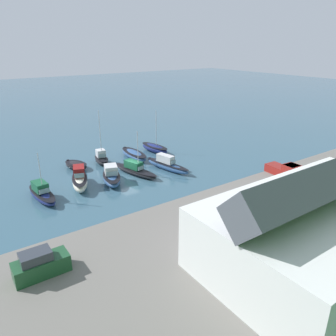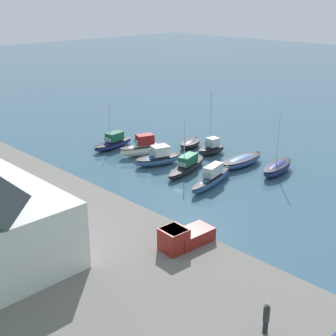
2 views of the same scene
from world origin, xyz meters
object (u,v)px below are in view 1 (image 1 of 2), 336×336
moored_boat_7 (101,159)px  moored_boat_8 (76,165)px  moored_boat_0 (167,165)px  parked_car_1 (40,265)px  moored_boat_6 (134,154)px  moored_boat_1 (135,170)px  pickup_truck_0 (285,170)px  moored_boat_4 (42,193)px  moored_boat_3 (80,180)px  moored_boat_5 (155,148)px  moored_boat_2 (111,177)px

moored_boat_7 → moored_boat_8: moored_boat_7 is taller
moored_boat_0 → parked_car_1: bearing=23.0°
moored_boat_6 → parked_car_1: (21.93, 24.41, 1.95)m
moored_boat_1 → moored_boat_8: 9.99m
moored_boat_0 → pickup_truck_0: size_ratio=1.81×
moored_boat_0 → moored_boat_7: moored_boat_7 is taller
moored_boat_1 → moored_boat_4: size_ratio=1.18×
moored_boat_6 → moored_boat_8: (9.99, -0.95, -0.11)m
moored_boat_1 → moored_boat_7: moored_boat_7 is taller
moored_boat_0 → pickup_truck_0: bearing=110.5°
parked_car_1 → moored_boat_3: bearing=151.3°
moored_boat_6 → parked_car_1: bearing=48.9°
pickup_truck_0 → moored_boat_5: bearing=-71.2°
pickup_truck_0 → moored_boat_3: bearing=-31.2°
moored_boat_3 → moored_boat_8: size_ratio=1.39×
moored_boat_7 → parked_car_1: moored_boat_7 is taller
moored_boat_4 → moored_boat_5: bearing=-165.6°
moored_boat_2 → moored_boat_3: 4.40m
moored_boat_7 → moored_boat_6: bearing=-179.3°
moored_boat_4 → moored_boat_6: size_ratio=0.99×
moored_boat_5 → moored_boat_6: bearing=1.3°
moored_boat_4 → moored_boat_8: 11.08m
moored_boat_5 → moored_boat_8: bearing=-8.9°
moored_boat_1 → moored_boat_6: bearing=-132.6°
moored_boat_3 → moored_boat_0: bearing=-166.7°
moored_boat_0 → moored_boat_2: bearing=-14.7°
moored_boat_1 → parked_car_1: 25.66m
moored_boat_5 → moored_boat_6: moored_boat_5 is taller
moored_boat_2 → moored_boat_7: 8.38m
moored_boat_3 → moored_boat_5: bearing=-137.4°
moored_boat_6 → pickup_truck_0: pickup_truck_0 is taller
moored_boat_2 → moored_boat_7: moored_boat_7 is taller
parked_car_1 → moored_boat_1: bearing=133.8°
moored_boat_3 → parked_car_1: 20.68m
moored_boat_3 → pickup_truck_0: bearing=164.6°
moored_boat_6 → parked_car_1: parked_car_1 is taller
moored_boat_1 → pickup_truck_0: 21.53m
moored_boat_0 → parked_car_1: parked_car_1 is taller
moored_boat_4 → moored_boat_6: moored_boat_4 is taller
moored_boat_1 → moored_boat_7: 7.69m
moored_boat_1 → moored_boat_8: bearing=-64.3°
moored_boat_4 → moored_boat_2: bearing=173.4°
moored_boat_2 → moored_boat_3: bearing=4.0°
moored_boat_3 → moored_boat_5: 18.30m
moored_boat_2 → moored_boat_7: (-2.07, -8.12, -0.05)m
moored_boat_1 → moored_boat_5: (-8.29, -7.49, -0.01)m
moored_boat_0 → parked_car_1: (23.48, 16.59, 1.76)m
moored_boat_6 → moored_boat_8: bearing=-4.6°
moored_boat_2 → moored_boat_0: bearing=-163.9°
moored_boat_8 → pickup_truck_0: size_ratio=1.03×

